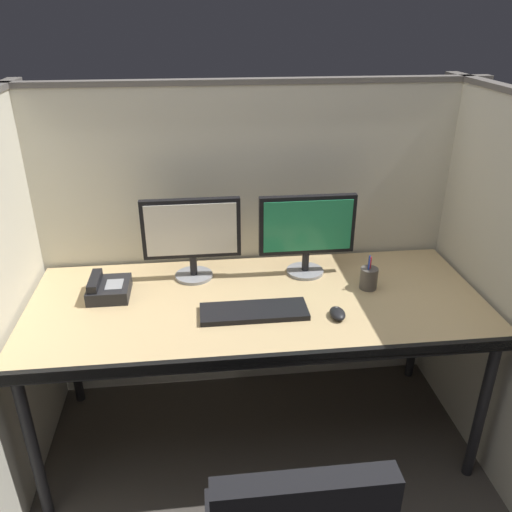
% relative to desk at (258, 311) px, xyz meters
% --- Properties ---
extents(ground_plane, '(8.00, 8.00, 0.00)m').
position_rel_desk_xyz_m(ground_plane, '(0.00, -0.29, -0.69)').
color(ground_plane, '#423D38').
extents(cubicle_partition_rear, '(2.21, 0.06, 1.57)m').
position_rel_desk_xyz_m(cubicle_partition_rear, '(0.00, 0.46, 0.10)').
color(cubicle_partition_rear, beige).
rests_on(cubicle_partition_rear, ground).
extents(cubicle_partition_left, '(0.06, 1.41, 1.57)m').
position_rel_desk_xyz_m(cubicle_partition_left, '(-0.99, -0.09, 0.10)').
color(cubicle_partition_left, beige).
rests_on(cubicle_partition_left, ground).
extents(cubicle_partition_right, '(0.06, 1.41, 1.57)m').
position_rel_desk_xyz_m(cubicle_partition_right, '(0.99, -0.09, 0.10)').
color(cubicle_partition_right, beige).
rests_on(cubicle_partition_right, ground).
extents(desk, '(1.90, 0.80, 0.74)m').
position_rel_desk_xyz_m(desk, '(0.00, 0.00, 0.00)').
color(desk, tan).
rests_on(desk, ground).
extents(monitor_left, '(0.43, 0.17, 0.37)m').
position_rel_desk_xyz_m(monitor_left, '(-0.26, 0.25, 0.27)').
color(monitor_left, gray).
rests_on(monitor_left, desk).
extents(monitor_right, '(0.43, 0.17, 0.37)m').
position_rel_desk_xyz_m(monitor_right, '(0.25, 0.23, 0.27)').
color(monitor_right, gray).
rests_on(monitor_right, desk).
extents(keyboard_main, '(0.43, 0.15, 0.02)m').
position_rel_desk_xyz_m(keyboard_main, '(-0.03, -0.10, 0.06)').
color(keyboard_main, black).
rests_on(keyboard_main, desk).
extents(computer_mouse, '(0.06, 0.10, 0.04)m').
position_rel_desk_xyz_m(computer_mouse, '(0.30, -0.16, 0.07)').
color(computer_mouse, black).
rests_on(computer_mouse, desk).
extents(desk_phone, '(0.17, 0.19, 0.09)m').
position_rel_desk_xyz_m(desk_phone, '(-0.63, 0.12, 0.08)').
color(desk_phone, black).
rests_on(desk_phone, desk).
extents(pen_cup, '(0.08, 0.08, 0.16)m').
position_rel_desk_xyz_m(pen_cup, '(0.49, 0.06, 0.10)').
color(pen_cup, '#4C4742').
rests_on(pen_cup, desk).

